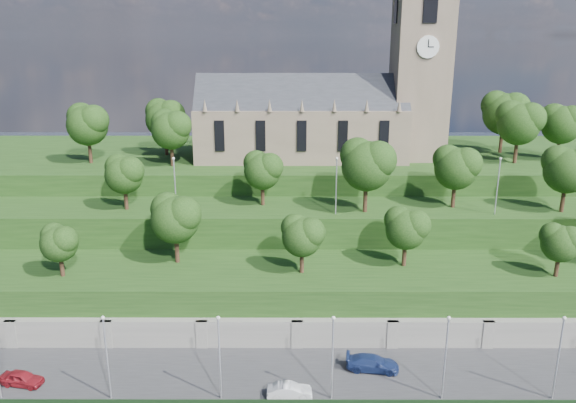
{
  "coord_description": "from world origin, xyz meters",
  "views": [
    {
      "loc": [
        -5.85,
        -41.18,
        33.58
      ],
      "look_at": [
        -5.99,
        30.0,
        12.46
      ],
      "focal_mm": 35.0,
      "sensor_mm": 36.0,
      "label": 1
    }
  ],
  "objects_px": {
    "church": "(332,110)",
    "car_left": "(22,378)",
    "car_right": "(372,363)",
    "car_middle": "(289,391)"
  },
  "relations": [
    {
      "from": "car_left",
      "to": "car_middle",
      "type": "xyz_separation_m",
      "value": [
        25.13,
        -1.85,
        -0.02
      ]
    },
    {
      "from": "car_middle",
      "to": "car_right",
      "type": "xyz_separation_m",
      "value": [
        8.15,
        4.39,
        0.08
      ]
    },
    {
      "from": "car_left",
      "to": "car_middle",
      "type": "distance_m",
      "value": 25.19
    },
    {
      "from": "car_left",
      "to": "church",
      "type": "bearing_deg",
      "value": -26.62
    },
    {
      "from": "church",
      "to": "car_right",
      "type": "bearing_deg",
      "value": -87.72
    },
    {
      "from": "church",
      "to": "car_right",
      "type": "relative_size",
      "value": 7.44
    },
    {
      "from": "car_middle",
      "to": "car_right",
      "type": "bearing_deg",
      "value": -62.83
    },
    {
      "from": "church",
      "to": "car_left",
      "type": "height_order",
      "value": "church"
    },
    {
      "from": "church",
      "to": "car_middle",
      "type": "distance_m",
      "value": 48.14
    },
    {
      "from": "church",
      "to": "car_left",
      "type": "distance_m",
      "value": 55.88
    }
  ]
}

